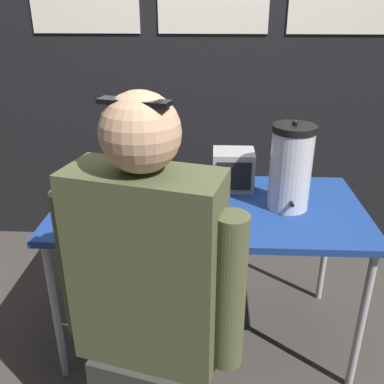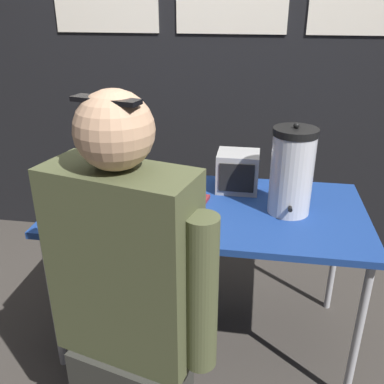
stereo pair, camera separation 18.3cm
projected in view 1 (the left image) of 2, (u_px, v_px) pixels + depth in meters
ground_plane at (206, 331)px, 2.14m from camera, size 12.00×12.00×0.00m
back_wall at (212, 49)px, 2.52m from camera, size 6.00×0.11×2.49m
folding_table at (208, 215)px, 1.87m from camera, size 1.33×0.69×0.70m
donut_box at (151, 200)px, 1.85m from camera, size 0.47×0.30×0.05m
coffee_urn at (291, 167)px, 1.76m from camera, size 0.18×0.20×0.38m
cell_phone at (76, 225)px, 1.67m from camera, size 0.14×0.16×0.01m
space_heater at (233, 170)px, 1.98m from camera, size 0.19×0.17×0.18m
person_seated at (150, 316)px, 1.31m from camera, size 0.57×0.31×1.32m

